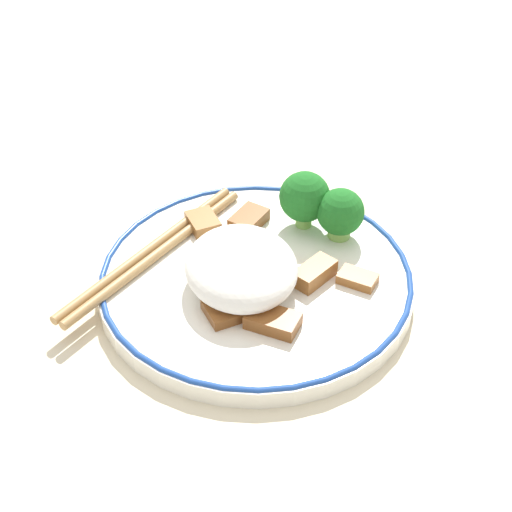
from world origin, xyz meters
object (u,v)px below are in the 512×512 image
(plate, at_px, (256,281))
(broccoli_back_center, at_px, (305,197))
(broccoli_back_left, at_px, (340,213))
(chopsticks, at_px, (152,253))

(plate, xyz_separation_m, broccoli_back_center, (0.06, -0.05, 0.03))
(broccoli_back_left, bearing_deg, chopsticks, 87.94)
(plate, relative_size, chopsticks, 1.50)
(plate, height_order, broccoli_back_center, broccoli_back_center)
(broccoli_back_center, bearing_deg, chopsticks, 96.68)
(broccoli_back_left, height_order, chopsticks, broccoli_back_left)
(plate, distance_m, broccoli_back_center, 0.09)
(broccoli_back_left, xyz_separation_m, broccoli_back_center, (0.02, 0.03, 0.00))
(chopsticks, bearing_deg, plate, -117.94)
(plate, xyz_separation_m, chopsticks, (0.04, 0.08, 0.01))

